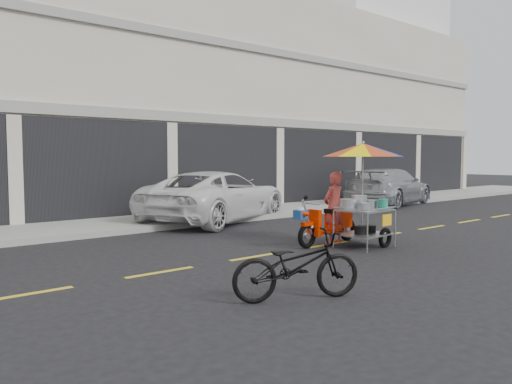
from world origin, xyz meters
TOP-DOWN VIEW (x-y plane):
  - ground at (0.00, 0.00)m, footprint 90.00×90.00m
  - sidewalk at (0.00, 5.50)m, footprint 45.00×3.00m
  - shophouse_block at (2.82, 10.59)m, footprint 36.00×8.11m
  - centerline at (0.00, 0.00)m, footprint 42.00×0.10m
  - white_pickup at (0.44, 4.70)m, footprint 5.72×4.25m
  - silver_pickup at (8.41, 4.47)m, footprint 5.24×3.06m
  - near_bicycle at (-3.40, -2.50)m, footprint 1.81×1.24m
  - food_vendor_rig at (0.29, -0.37)m, footprint 2.24×1.77m

SIDE VIEW (x-z plane):
  - ground at x=0.00m, z-range 0.00..0.00m
  - centerline at x=0.00m, z-range 0.00..0.01m
  - sidewalk at x=0.00m, z-range 0.00..0.15m
  - near_bicycle at x=-3.40m, z-range 0.00..0.90m
  - silver_pickup at x=8.41m, z-range 0.00..1.42m
  - white_pickup at x=0.44m, z-range 0.00..1.44m
  - food_vendor_rig at x=0.29m, z-range 0.28..2.46m
  - shophouse_block at x=2.82m, z-range -0.96..9.44m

